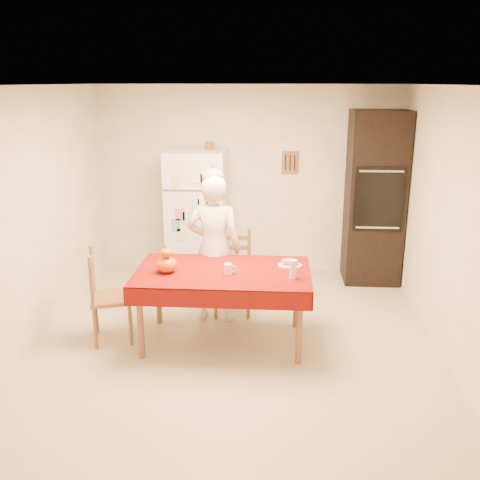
# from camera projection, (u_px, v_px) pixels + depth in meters

# --- Properties ---
(floor) EXTENTS (4.50, 4.50, 0.00)m
(floor) POSITION_uv_depth(u_px,v_px,m) (236.00, 343.00, 5.39)
(floor) COLOR tan
(floor) RESTS_ON ground
(room_shell) EXTENTS (4.02, 4.52, 2.51)m
(room_shell) POSITION_uv_depth(u_px,v_px,m) (236.00, 184.00, 4.93)
(room_shell) COLOR white
(room_shell) RESTS_ON ground
(refrigerator) EXTENTS (0.75, 0.74, 1.70)m
(refrigerator) POSITION_uv_depth(u_px,v_px,m) (197.00, 215.00, 6.99)
(refrigerator) COLOR white
(refrigerator) RESTS_ON floor
(oven_cabinet) EXTENTS (0.70, 0.62, 2.20)m
(oven_cabinet) POSITION_uv_depth(u_px,v_px,m) (375.00, 198.00, 6.81)
(oven_cabinet) COLOR black
(oven_cabinet) RESTS_ON floor
(dining_table) EXTENTS (1.70, 1.00, 0.76)m
(dining_table) POSITION_uv_depth(u_px,v_px,m) (223.00, 277.00, 5.22)
(dining_table) COLOR brown
(dining_table) RESTS_ON floor
(chair_far) EXTENTS (0.44, 0.42, 0.95)m
(chair_far) POSITION_uv_depth(u_px,v_px,m) (233.00, 268.00, 6.02)
(chair_far) COLOR brown
(chair_far) RESTS_ON floor
(chair_left) EXTENTS (0.51, 0.52, 0.95)m
(chair_left) POSITION_uv_depth(u_px,v_px,m) (104.00, 293.00, 5.32)
(chair_left) COLOR brown
(chair_left) RESTS_ON floor
(seated_woman) EXTENTS (0.62, 0.43, 1.62)m
(seated_woman) POSITION_uv_depth(u_px,v_px,m) (214.00, 249.00, 5.72)
(seated_woman) COLOR silver
(seated_woman) RESTS_ON floor
(coffee_mug) EXTENTS (0.08, 0.08, 0.10)m
(coffee_mug) POSITION_uv_depth(u_px,v_px,m) (228.00, 269.00, 5.10)
(coffee_mug) COLOR silver
(coffee_mug) RESTS_ON dining_table
(pumpkin_lower) EXTENTS (0.20, 0.20, 0.15)m
(pumpkin_lower) POSITION_uv_depth(u_px,v_px,m) (167.00, 265.00, 5.14)
(pumpkin_lower) COLOR #EE4805
(pumpkin_lower) RESTS_ON dining_table
(pumpkin_upper) EXTENTS (0.12, 0.12, 0.09)m
(pumpkin_upper) POSITION_uv_depth(u_px,v_px,m) (166.00, 253.00, 5.11)
(pumpkin_upper) COLOR #E04E05
(pumpkin_upper) RESTS_ON pumpkin_lower
(wine_glass) EXTENTS (0.07, 0.07, 0.18)m
(wine_glass) POSITION_uv_depth(u_px,v_px,m) (293.00, 269.00, 4.98)
(wine_glass) COLOR silver
(wine_glass) RESTS_ON dining_table
(bread_plate) EXTENTS (0.24, 0.24, 0.02)m
(bread_plate) POSITION_uv_depth(u_px,v_px,m) (290.00, 265.00, 5.32)
(bread_plate) COLOR white
(bread_plate) RESTS_ON dining_table
(bread_loaf) EXTENTS (0.18, 0.10, 0.06)m
(bread_loaf) POSITION_uv_depth(u_px,v_px,m) (290.00, 262.00, 5.31)
(bread_loaf) COLOR tan
(bread_loaf) RESTS_ON bread_plate
(spice_jar_left) EXTENTS (0.05, 0.05, 0.10)m
(spice_jar_left) POSITION_uv_depth(u_px,v_px,m) (207.00, 146.00, 6.77)
(spice_jar_left) COLOR brown
(spice_jar_left) RESTS_ON refrigerator
(spice_jar_mid) EXTENTS (0.05, 0.05, 0.10)m
(spice_jar_mid) POSITION_uv_depth(u_px,v_px,m) (209.00, 146.00, 6.77)
(spice_jar_mid) COLOR #98521B
(spice_jar_mid) RESTS_ON refrigerator
(spice_jar_right) EXTENTS (0.05, 0.05, 0.10)m
(spice_jar_right) POSITION_uv_depth(u_px,v_px,m) (213.00, 146.00, 6.76)
(spice_jar_right) COLOR brown
(spice_jar_right) RESTS_ON refrigerator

